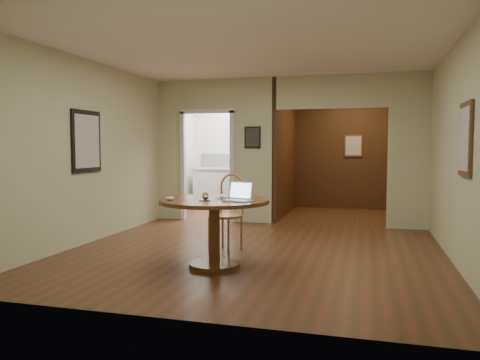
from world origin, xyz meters
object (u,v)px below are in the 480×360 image
(open_laptop, at_px, (239,195))
(closed_laptop, at_px, (227,197))
(chair, at_px, (228,208))
(dining_table, at_px, (214,217))

(open_laptop, height_order, closed_laptop, open_laptop)
(chair, bearing_deg, dining_table, -65.17)
(dining_table, bearing_deg, open_laptop, -13.71)
(dining_table, bearing_deg, chair, 97.04)
(chair, height_order, open_laptop, chair)
(closed_laptop, bearing_deg, chair, 118.60)
(dining_table, bearing_deg, closed_laptop, 46.13)
(dining_table, distance_m, open_laptop, 0.43)
(chair, distance_m, closed_laptop, 0.89)
(dining_table, relative_size, chair, 1.23)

